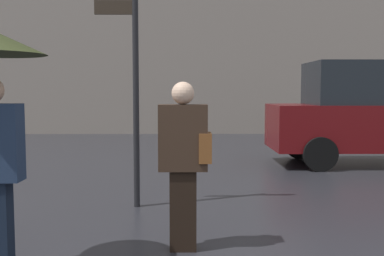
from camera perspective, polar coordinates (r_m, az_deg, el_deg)
pedestrian_with_bag at (r=4.34m, az=-0.92°, el=-3.46°), size 0.50×0.24×1.61m
parked_car_left at (r=10.20m, az=21.96°, el=1.66°), size 4.48×1.82×2.12m
street_signpost at (r=6.01m, az=-6.98°, el=8.17°), size 1.08×0.08×3.14m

